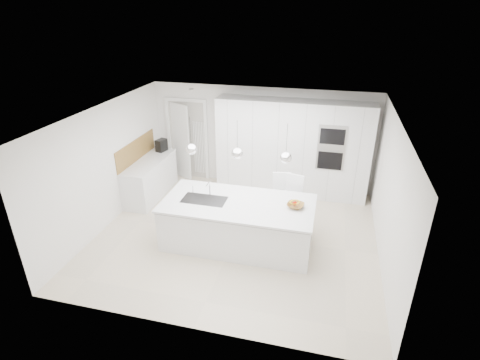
% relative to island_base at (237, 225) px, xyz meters
% --- Properties ---
extents(floor, '(5.50, 5.50, 0.00)m').
position_rel_island_base_xyz_m(floor, '(-0.10, 0.30, -0.43)').
color(floor, beige).
rests_on(floor, ground).
extents(wall_back, '(5.50, 0.00, 5.50)m').
position_rel_island_base_xyz_m(wall_back, '(-0.10, 2.80, 0.82)').
color(wall_back, white).
rests_on(wall_back, ground).
extents(wall_left, '(0.00, 5.00, 5.00)m').
position_rel_island_base_xyz_m(wall_left, '(-2.85, 0.30, 0.82)').
color(wall_left, white).
rests_on(wall_left, ground).
extents(ceiling, '(5.50, 5.50, 0.00)m').
position_rel_island_base_xyz_m(ceiling, '(-0.10, 0.30, 2.07)').
color(ceiling, white).
rests_on(ceiling, wall_back).
extents(tall_cabinets, '(3.60, 0.60, 2.30)m').
position_rel_island_base_xyz_m(tall_cabinets, '(0.70, 2.50, 0.72)').
color(tall_cabinets, white).
rests_on(tall_cabinets, floor).
extents(oven_stack, '(0.62, 0.04, 1.05)m').
position_rel_island_base_xyz_m(oven_stack, '(1.60, 2.19, 0.92)').
color(oven_stack, '#A5A5A8').
rests_on(oven_stack, tall_cabinets).
extents(doorway_frame, '(1.11, 0.08, 2.13)m').
position_rel_island_base_xyz_m(doorway_frame, '(-2.05, 2.77, 0.59)').
color(doorway_frame, white).
rests_on(doorway_frame, floor).
extents(hallway_door, '(0.76, 0.38, 2.00)m').
position_rel_island_base_xyz_m(hallway_door, '(-2.30, 2.72, 0.57)').
color(hallway_door, white).
rests_on(hallway_door, floor).
extents(radiator, '(0.32, 0.04, 1.40)m').
position_rel_island_base_xyz_m(radiator, '(-1.73, 2.76, 0.42)').
color(radiator, white).
rests_on(radiator, floor).
extents(left_base_cabinets, '(0.60, 1.80, 0.86)m').
position_rel_island_base_xyz_m(left_base_cabinets, '(-2.55, 1.50, 0.00)').
color(left_base_cabinets, white).
rests_on(left_base_cabinets, floor).
extents(left_worktop, '(0.62, 1.82, 0.04)m').
position_rel_island_base_xyz_m(left_worktop, '(-2.55, 1.50, 0.45)').
color(left_worktop, white).
rests_on(left_worktop, left_base_cabinets).
extents(oak_backsplash, '(0.02, 1.80, 0.50)m').
position_rel_island_base_xyz_m(oak_backsplash, '(-2.84, 1.50, 0.72)').
color(oak_backsplash, olive).
rests_on(oak_backsplash, wall_left).
extents(island_base, '(2.80, 1.20, 0.86)m').
position_rel_island_base_xyz_m(island_base, '(0.00, 0.00, 0.00)').
color(island_base, white).
rests_on(island_base, floor).
extents(island_worktop, '(2.84, 1.40, 0.04)m').
position_rel_island_base_xyz_m(island_worktop, '(0.00, 0.05, 0.45)').
color(island_worktop, white).
rests_on(island_worktop, island_base).
extents(island_sink, '(0.84, 0.44, 0.18)m').
position_rel_island_base_xyz_m(island_sink, '(-0.65, -0.00, 0.39)').
color(island_sink, '#3F3F42').
rests_on(island_sink, island_worktop).
extents(island_tap, '(0.02, 0.02, 0.30)m').
position_rel_island_base_xyz_m(island_tap, '(-0.60, 0.20, 0.62)').
color(island_tap, white).
rests_on(island_tap, island_worktop).
extents(pendant_left, '(0.20, 0.20, 0.20)m').
position_rel_island_base_xyz_m(pendant_left, '(-0.85, -0.00, 1.47)').
color(pendant_left, white).
rests_on(pendant_left, ceiling).
extents(pendant_mid, '(0.20, 0.20, 0.20)m').
position_rel_island_base_xyz_m(pendant_mid, '(-0.00, -0.00, 1.47)').
color(pendant_mid, white).
rests_on(pendant_mid, ceiling).
extents(pendant_right, '(0.20, 0.20, 0.20)m').
position_rel_island_base_xyz_m(pendant_right, '(0.85, -0.00, 1.47)').
color(pendant_right, white).
rests_on(pendant_right, ceiling).
extents(fruit_bowl, '(0.36, 0.36, 0.08)m').
position_rel_island_base_xyz_m(fruit_bowl, '(1.06, 0.12, 0.51)').
color(fruit_bowl, olive).
rests_on(fruit_bowl, island_worktop).
extents(espresso_machine, '(0.25, 0.32, 0.30)m').
position_rel_island_base_xyz_m(espresso_machine, '(-2.53, 2.20, 0.62)').
color(espresso_machine, black).
rests_on(espresso_machine, left_worktop).
extents(bar_stool_left, '(0.48, 0.60, 1.16)m').
position_rel_island_base_xyz_m(bar_stool_left, '(0.67, 0.86, 0.15)').
color(bar_stool_left, white).
rests_on(bar_stool_left, floor).
extents(bar_stool_right, '(0.50, 0.61, 1.17)m').
position_rel_island_base_xyz_m(bar_stool_right, '(0.96, 0.79, 0.16)').
color(bar_stool_right, white).
rests_on(bar_stool_right, floor).
extents(apple_a, '(0.08, 0.08, 0.08)m').
position_rel_island_base_xyz_m(apple_a, '(1.04, 0.14, 0.54)').
color(apple_a, '#C31200').
rests_on(apple_a, fruit_bowl).
extents(apple_b, '(0.08, 0.08, 0.08)m').
position_rel_island_base_xyz_m(apple_b, '(1.05, 0.15, 0.54)').
color(apple_b, '#C31200').
rests_on(apple_b, fruit_bowl).
extents(banana_bunch, '(0.22, 0.16, 0.20)m').
position_rel_island_base_xyz_m(banana_bunch, '(1.04, 0.12, 0.58)').
color(banana_bunch, yellow).
rests_on(banana_bunch, fruit_bowl).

